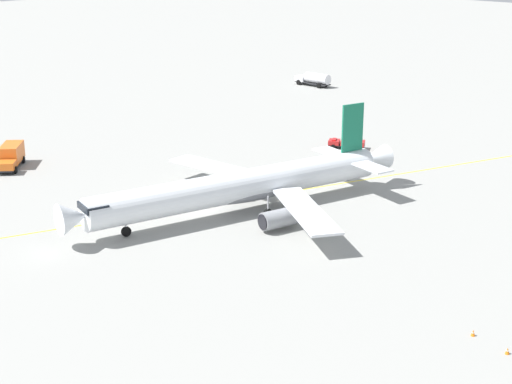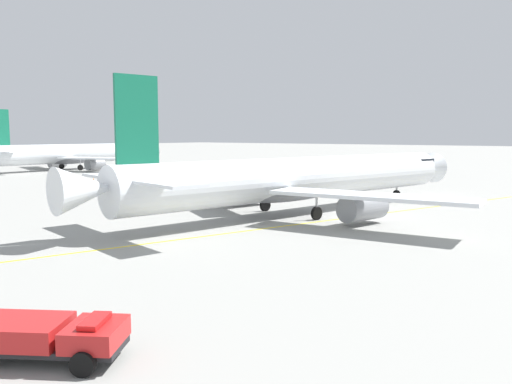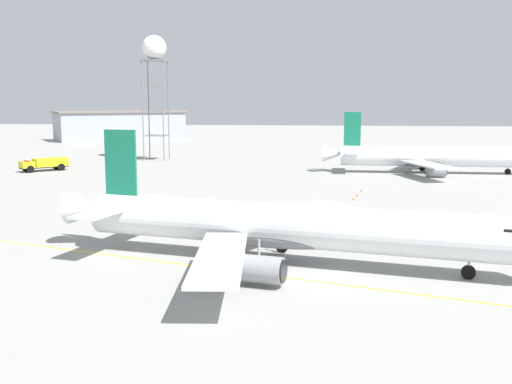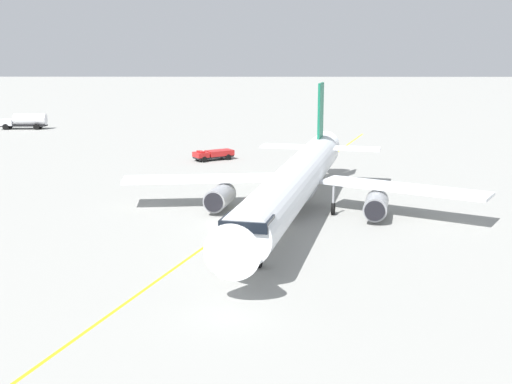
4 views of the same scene
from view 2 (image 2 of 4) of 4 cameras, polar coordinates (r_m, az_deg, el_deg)
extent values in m
plane|color=gray|center=(46.66, 12.04, -2.53)|extent=(600.00, 600.00, 0.00)
cylinder|color=silver|center=(46.70, 5.37, 1.61)|extent=(11.63, 37.26, 3.65)
cone|color=silver|center=(62.49, 18.18, 2.52)|extent=(4.04, 3.68, 3.47)
cone|color=silver|center=(35.18, -18.18, 0.27)|extent=(3.90, 4.58, 3.11)
cube|color=black|center=(60.57, 17.12, 3.22)|extent=(3.55, 3.01, 0.70)
ellipsoid|color=slate|center=(45.48, 3.71, 0.23)|extent=(6.11, 13.84, 2.01)
cube|color=#146B4C|center=(36.60, -12.96, 7.76)|extent=(0.93, 3.18, 6.01)
cube|color=silver|center=(39.99, -15.25, 1.68)|extent=(6.31, 3.81, 0.20)
cube|color=silver|center=(33.51, -9.87, 0.95)|extent=(6.31, 3.81, 0.20)
cube|color=silver|center=(52.03, -4.18, 1.40)|extent=(14.74, 10.64, 0.28)
cube|color=silver|center=(38.63, 12.53, -0.45)|extent=(15.36, 4.92, 0.28)
cylinder|color=gray|center=(51.59, -0.91, -0.05)|extent=(2.89, 4.43, 2.05)
cylinder|color=black|center=(52.94, 0.84, 0.11)|extent=(1.74, 0.52, 1.75)
cylinder|color=gray|center=(41.71, 11.64, -1.70)|extent=(2.89, 4.43, 2.05)
cylinder|color=black|center=(43.37, 13.34, -1.44)|extent=(1.74, 0.52, 1.75)
cylinder|color=#9EA0A5|center=(57.85, 15.19, 0.67)|extent=(0.20, 0.20, 2.06)
cylinder|color=black|center=(57.96, 15.16, -0.35)|extent=(0.53, 1.14, 1.10)
cylinder|color=#9EA0A5|center=(47.91, 1.02, -0.25)|extent=(0.20, 0.20, 2.06)
cylinder|color=black|center=(48.03, 1.01, -1.47)|extent=(0.53, 1.14, 1.10)
cylinder|color=#9EA0A5|center=(43.32, 6.68, -0.99)|extent=(0.20, 0.20, 2.06)
cylinder|color=black|center=(43.46, 6.67, -2.34)|extent=(0.53, 1.14, 1.10)
cylinder|color=silver|center=(112.02, -18.95, 4.04)|extent=(4.28, 35.46, 3.79)
cone|color=silver|center=(123.40, -11.58, 4.43)|extent=(3.64, 3.05, 3.60)
cube|color=black|center=(121.95, -12.38, 4.79)|extent=(3.25, 2.45, 0.70)
ellipsoid|color=slate|center=(111.11, -19.70, 3.46)|extent=(3.59, 12.79, 2.08)
cube|color=#146B4C|center=(104.24, -26.27, 6.39)|extent=(0.29, 3.20, 6.44)
cube|color=silver|center=(101.56, -25.39, 3.99)|extent=(4.61, 2.66, 0.20)
cube|color=silver|center=(118.16, -22.27, 3.69)|extent=(14.16, 8.16, 0.28)
cube|color=silver|center=(103.46, -17.44, 3.56)|extent=(14.18, 7.83, 0.28)
cylinder|color=gray|center=(117.36, -20.99, 3.08)|extent=(2.20, 3.48, 2.16)
cylinder|color=black|center=(118.28, -20.26, 3.13)|extent=(1.83, 0.18, 1.83)
cylinder|color=gray|center=(106.21, -17.26, 2.91)|extent=(2.20, 3.48, 2.16)
cylinder|color=black|center=(107.23, -16.48, 2.97)|extent=(1.83, 0.18, 1.83)
cylinder|color=#9EA0A5|center=(119.99, -13.54, 3.53)|extent=(0.20, 0.20, 2.03)
cylinder|color=black|center=(120.04, -13.53, 3.05)|extent=(0.32, 1.10, 1.10)
cylinder|color=#9EA0A5|center=(113.92, -20.58, 3.16)|extent=(0.20, 0.20, 2.03)
cylinder|color=black|center=(113.98, -20.56, 2.66)|extent=(0.32, 1.10, 1.10)
cylinder|color=#9EA0A5|center=(108.38, -18.75, 3.09)|extent=(0.20, 0.20, 2.03)
cylinder|color=black|center=(108.43, -18.73, 2.56)|extent=(0.32, 1.10, 1.10)
cube|color=#232326|center=(18.38, -22.89, -15.22)|extent=(5.49, 4.33, 0.20)
cube|color=red|center=(17.46, -17.23, -14.66)|extent=(2.43, 2.54, 0.65)
cube|color=black|center=(17.18, -14.95, -14.60)|extent=(0.96, 1.45, 0.36)
cube|color=red|center=(18.65, -25.52, -13.55)|extent=(4.10, 3.60, 0.70)
cube|color=red|center=(17.32, -17.28, -13.35)|extent=(1.25, 1.49, 0.16)
cylinder|color=black|center=(18.51, -16.00, -15.14)|extent=(0.79, 0.64, 0.76)
cylinder|color=black|center=(16.82, -18.48, -17.48)|extent=(0.79, 0.64, 0.76)
cylinder|color=black|center=(20.03, -26.08, -13.87)|extent=(0.79, 0.64, 0.76)
cube|color=yellow|center=(47.70, 13.26, -2.36)|extent=(40.95, 126.74, 0.01)
cone|color=orange|center=(75.25, -14.84, 0.94)|extent=(0.36, 0.36, 0.55)
cylinder|color=white|center=(75.24, -14.84, 0.96)|extent=(0.22, 0.22, 0.06)
cone|color=orange|center=(78.29, -16.00, 1.11)|extent=(0.36, 0.36, 0.55)
cylinder|color=white|center=(78.29, -16.00, 1.13)|extent=(0.22, 0.22, 0.06)
cone|color=orange|center=(82.40, -17.40, 1.32)|extent=(0.36, 0.36, 0.55)
cylinder|color=white|center=(82.40, -17.40, 1.34)|extent=(0.22, 0.22, 0.06)
camera|label=1|loc=(132.53, -4.60, 16.63)|focal=54.19mm
camera|label=3|loc=(50.32, 69.54, 9.83)|focal=42.91mm
camera|label=4|loc=(100.18, 24.91, 10.20)|focal=47.00mm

